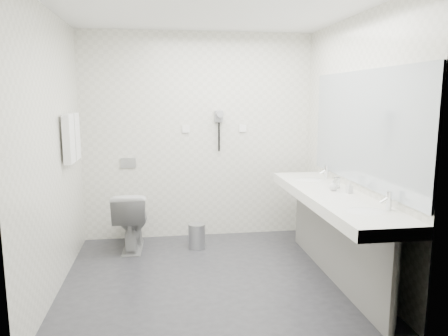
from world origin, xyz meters
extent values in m
plane|color=#2D2D32|center=(0.00, 0.00, 0.00)|extent=(2.80, 2.80, 0.00)
plane|color=white|center=(0.00, 0.00, 2.50)|extent=(2.80, 2.80, 0.00)
plane|color=silver|center=(0.00, 1.30, 1.25)|extent=(2.80, 0.00, 2.80)
plane|color=silver|center=(0.00, -1.30, 1.25)|extent=(2.80, 0.00, 2.80)
plane|color=silver|center=(-1.40, 0.00, 1.25)|extent=(0.00, 2.60, 2.60)
plane|color=silver|center=(1.40, 0.00, 1.25)|extent=(0.00, 2.60, 2.60)
cube|color=white|center=(1.12, -0.20, 0.80)|extent=(0.55, 2.20, 0.10)
cube|color=gray|center=(1.15, -0.20, 0.38)|extent=(0.03, 2.15, 0.75)
cylinder|color=silver|center=(1.18, -1.24, 0.38)|extent=(0.06, 0.06, 0.75)
cylinder|color=silver|center=(1.18, 0.84, 0.38)|extent=(0.06, 0.06, 0.75)
cube|color=#B2BCC6|center=(1.39, -0.20, 1.45)|extent=(0.02, 2.20, 1.05)
ellipsoid|color=white|center=(1.12, -0.85, 0.83)|extent=(0.40, 0.31, 0.05)
ellipsoid|color=white|center=(1.12, 0.45, 0.83)|extent=(0.40, 0.31, 0.05)
cylinder|color=silver|center=(1.32, -0.85, 0.92)|extent=(0.04, 0.04, 0.15)
cylinder|color=silver|center=(1.32, 0.45, 0.92)|extent=(0.04, 0.04, 0.15)
imported|color=silver|center=(1.27, -0.24, 0.90)|extent=(0.06, 0.06, 0.11)
imported|color=silver|center=(1.17, -0.11, 0.90)|extent=(0.09, 0.09, 0.10)
cylinder|color=silver|center=(1.25, -0.01, 0.90)|extent=(0.07, 0.07, 0.11)
imported|color=white|center=(-0.81, 0.92, 0.34)|extent=(0.40, 0.68, 0.68)
cube|color=#B2B5BA|center=(-0.85, 1.29, 0.95)|extent=(0.18, 0.02, 0.12)
cylinder|color=#B2B5BA|center=(-0.07, 0.83, 0.14)|extent=(0.23, 0.23, 0.27)
cylinder|color=#B2B5BA|center=(-0.07, 0.83, 0.28)|extent=(0.20, 0.20, 0.02)
cylinder|color=silver|center=(-1.35, 0.55, 1.55)|extent=(0.02, 0.62, 0.02)
cube|color=white|center=(-1.34, 0.41, 1.33)|extent=(0.07, 0.24, 0.48)
cube|color=white|center=(-1.34, 0.69, 1.33)|extent=(0.07, 0.24, 0.48)
cube|color=#939499|center=(0.25, 1.27, 1.50)|extent=(0.10, 0.04, 0.14)
cylinder|color=#939499|center=(0.25, 1.20, 1.53)|extent=(0.08, 0.14, 0.08)
cylinder|color=black|center=(0.25, 1.26, 1.25)|extent=(0.02, 0.02, 0.35)
cube|color=white|center=(-0.15, 1.29, 1.35)|extent=(0.09, 0.02, 0.09)
cube|color=white|center=(0.55, 1.29, 1.35)|extent=(0.09, 0.02, 0.09)
camera|label=1|loc=(-0.44, -3.89, 1.74)|focal=34.12mm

